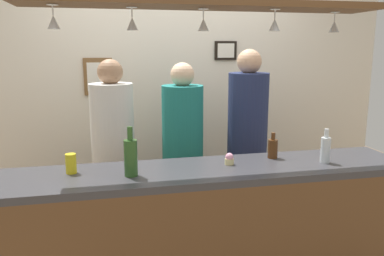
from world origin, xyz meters
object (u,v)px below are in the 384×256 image
Objects in this scene: person_right_navy_shirt at (247,131)px; drink_can at (71,164)px; picture_frame_caricature at (98,77)px; cupcake at (229,159)px; person_middle_teal_shirt at (183,142)px; picture_frame_upper_small at (226,51)px; person_left_white_patterned_shirt at (113,144)px; bottle_champagne_green at (131,157)px; bottle_beer_brown_stubby at (273,148)px; bottle_soda_clear at (325,149)px.

person_right_navy_shirt reaches higher than drink_can.
person_right_navy_shirt is 5.15× the size of picture_frame_caricature.
drink_can is 1.00m from cupcake.
person_middle_teal_shirt is at bearing -43.17° from picture_frame_caricature.
picture_frame_upper_small is at bearing 74.16° from cupcake.
person_middle_teal_shirt reaches higher than cupcake.
person_middle_teal_shirt is 1.12m from picture_frame_upper_small.
person_left_white_patterned_shirt is 5.59× the size of bottle_champagne_green.
drink_can is at bearing -110.83° from person_left_white_patterned_shirt.
drink_can is 1.40m from picture_frame_caricature.
drink_can is at bearing -177.79° from bottle_beer_brown_stubby.
cupcake is at bearing -165.93° from bottle_beer_brown_stubby.
person_right_navy_shirt is 22.45× the size of cupcake.
cupcake is at bearing -1.95° from drink_can.
bottle_soda_clear is 0.65m from cupcake.
person_middle_teal_shirt is at bearing -131.52° from picture_frame_upper_small.
person_middle_teal_shirt is 1.16m from bottle_soda_clear.
bottle_champagne_green reaches higher than bottle_beer_brown_stubby.
picture_frame_caricature is at bearing 135.43° from bottle_soda_clear.
bottle_champagne_green is 0.38m from drink_can.
picture_frame_caricature is (-1.22, 0.00, -0.23)m from picture_frame_upper_small.
bottle_beer_brown_stubby is (-0.05, -0.65, 0.02)m from person_right_navy_shirt.
drink_can is at bearing 175.56° from bottle_soda_clear.
bottle_soda_clear is (0.81, -0.83, 0.11)m from person_middle_teal_shirt.
picture_frame_upper_small is at bearing 88.09° from bottle_beer_brown_stubby.
person_right_navy_shirt is 1.56m from drink_can.
picture_frame_upper_small is 1.24m from picture_frame_caricature.
person_right_navy_shirt is at bearing -88.95° from picture_frame_upper_small.
drink_can is 1.56× the size of cupcake.
picture_frame_caricature is (-1.23, 0.63, 0.44)m from person_right_navy_shirt.
bottle_champagne_green is (-0.48, -0.83, 0.13)m from person_middle_teal_shirt.
person_left_white_patterned_shirt is 13.74× the size of drink_can.
person_left_white_patterned_shirt is at bearing 180.00° from person_right_navy_shirt.
person_middle_teal_shirt is 0.94× the size of person_right_navy_shirt.
cupcake is (-0.64, 0.09, -0.06)m from bottle_soda_clear.
person_middle_teal_shirt is 7.48× the size of picture_frame_upper_small.
bottle_beer_brown_stubby is (1.08, -0.65, 0.07)m from person_left_white_patterned_shirt.
bottle_champagne_green is at bearing -119.97° from person_middle_teal_shirt.
picture_frame_upper_small reaches higher than cupcake.
bottle_soda_clear reaches higher than cupcake.
picture_frame_upper_small is (0.55, 0.63, 0.74)m from person_middle_teal_shirt.
person_left_white_patterned_shirt reaches higher than drink_can.
bottle_soda_clear is 1.05× the size of picture_frame_upper_small.
person_left_white_patterned_shirt is at bearing 69.17° from drink_can.
picture_frame_upper_small reaches higher than person_right_navy_shirt.
bottle_beer_brown_stubby is 0.35m from bottle_soda_clear.
person_left_white_patterned_shirt is 0.96× the size of person_right_navy_shirt.
bottle_champagne_green reaches higher than bottle_soda_clear.
bottle_champagne_green is 1.51m from picture_frame_caricature.
person_right_navy_shirt is at bearing 61.56° from cupcake.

